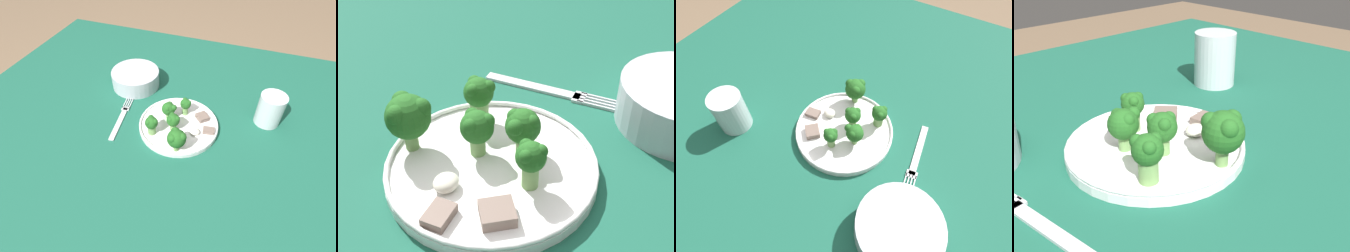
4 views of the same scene
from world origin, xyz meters
TOP-DOWN VIEW (x-y plane):
  - table at (0.00, 0.00)m, footprint 1.34×1.19m
  - dinner_plate at (0.04, 0.05)m, footprint 0.23×0.23m
  - fork at (-0.14, 0.02)m, footprint 0.05×0.19m
  - broccoli_floret_near_rim_left at (0.00, 0.06)m, footprint 0.04×0.04m
  - broccoli_floret_center_left at (0.03, 0.02)m, footprint 0.04×0.04m
  - broccoli_floret_back_left at (-0.02, -0.01)m, footprint 0.04×0.04m
  - broccoli_floret_front_left at (0.04, 0.10)m, footprint 0.03×0.03m
  - broccoli_floret_center_back at (0.06, -0.05)m, footprint 0.05×0.05m
  - meat_slice_front_slice at (0.10, 0.09)m, footprint 0.05×0.05m
  - meat_slice_middle_slice at (0.13, 0.05)m, footprint 0.04×0.03m
  - sauce_dollop at (0.09, 0.03)m, footprint 0.03×0.03m

SIDE VIEW (x-z plane):
  - table at x=0.00m, z-range 0.29..1.03m
  - fork at x=-0.14m, z-range 0.74..0.74m
  - dinner_plate at x=0.04m, z-range 0.74..0.76m
  - meat_slice_middle_slice at x=0.13m, z-range 0.75..0.76m
  - meat_slice_front_slice at x=0.10m, z-range 0.75..0.76m
  - sauce_dollop at x=0.09m, z-range 0.75..0.77m
  - broccoli_floret_center_left at x=0.03m, z-range 0.76..0.81m
  - broccoli_floret_near_rim_left at x=0.00m, z-range 0.76..0.81m
  - broccoli_floret_front_left at x=0.04m, z-range 0.76..0.81m
  - broccoli_floret_back_left at x=-0.02m, z-range 0.76..0.82m
  - broccoli_floret_center_back at x=0.06m, z-range 0.76..0.83m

